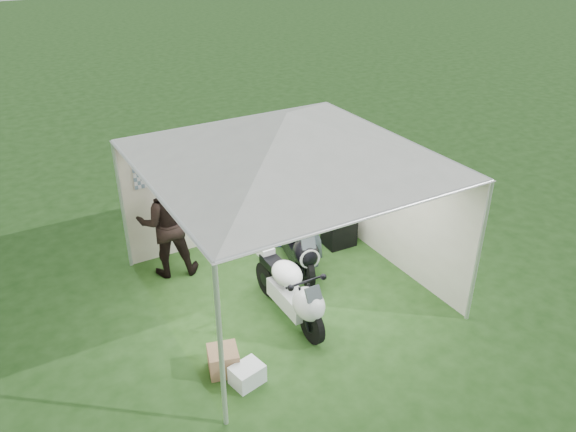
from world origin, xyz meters
name	(u,v)px	position (x,y,z in m)	size (l,w,h in m)	color
ground	(287,290)	(0.00, 0.00, 0.00)	(80.00, 80.00, 0.00)	#1D4013
canopy_tent	(286,141)	(0.00, 0.03, 2.58)	(5.66, 5.66, 3.00)	silver
motorcycle_white	(292,291)	(-0.31, -0.69, 0.52)	(0.43, 1.90, 0.93)	black
motorcycle_black	(297,242)	(0.47, 0.48, 0.52)	(0.69, 1.85, 0.92)	black
paddock_stand	(283,237)	(0.66, 1.31, 0.13)	(0.34, 0.21, 0.25)	#0D09B2
person_dark_jacket	(166,222)	(-1.46, 1.46, 0.97)	(0.94, 0.74, 1.94)	black
person_blue_jacket	(310,234)	(0.50, 0.12, 0.85)	(0.62, 0.41, 1.70)	slate
equipment_box	(339,231)	(1.55, 0.77, 0.27)	(0.54, 0.43, 0.54)	black
crate_0	(247,375)	(-1.48, -1.53, 0.14)	(0.41, 0.32, 0.27)	silver
crate_1	(223,360)	(-1.66, -1.17, 0.18)	(0.39, 0.39, 0.35)	#8B684A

